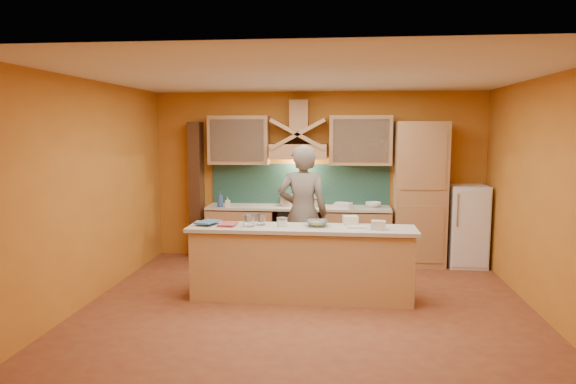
# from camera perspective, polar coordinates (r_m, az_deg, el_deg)

# --- Properties ---
(floor) EXTENTS (5.50, 5.00, 0.01)m
(floor) POSITION_cam_1_polar(r_m,az_deg,el_deg) (6.50, 2.17, -12.62)
(floor) COLOR brown
(floor) RESTS_ON ground
(ceiling) EXTENTS (5.50, 5.00, 0.01)m
(ceiling) POSITION_cam_1_polar(r_m,az_deg,el_deg) (6.15, 2.29, 12.77)
(ceiling) COLOR white
(ceiling) RESTS_ON wall_back
(wall_back) EXTENTS (5.50, 0.02, 2.80)m
(wall_back) POSITION_cam_1_polar(r_m,az_deg,el_deg) (8.65, 3.30, 1.81)
(wall_back) COLOR #C77726
(wall_back) RESTS_ON floor
(wall_front) EXTENTS (5.50, 0.02, 2.80)m
(wall_front) POSITION_cam_1_polar(r_m,az_deg,el_deg) (3.71, -0.28, -5.14)
(wall_front) COLOR #C77726
(wall_front) RESTS_ON floor
(wall_left) EXTENTS (0.02, 5.00, 2.80)m
(wall_left) POSITION_cam_1_polar(r_m,az_deg,el_deg) (6.91, -21.16, 0.04)
(wall_left) COLOR #C77726
(wall_left) RESTS_ON floor
(wall_right) EXTENTS (0.02, 5.00, 2.80)m
(wall_right) POSITION_cam_1_polar(r_m,az_deg,el_deg) (6.59, 26.82, -0.56)
(wall_right) COLOR #C77726
(wall_right) RESTS_ON floor
(base_cabinet_left) EXTENTS (1.10, 0.60, 0.86)m
(base_cabinet_left) POSITION_cam_1_polar(r_m,az_deg,el_deg) (8.65, -5.17, -4.71)
(base_cabinet_left) COLOR tan
(base_cabinet_left) RESTS_ON floor
(base_cabinet_right) EXTENTS (1.10, 0.60, 0.86)m
(base_cabinet_right) POSITION_cam_1_polar(r_m,az_deg,el_deg) (8.49, 7.56, -4.96)
(base_cabinet_right) COLOR tan
(base_cabinet_right) RESTS_ON floor
(counter_top) EXTENTS (3.00, 0.62, 0.04)m
(counter_top) POSITION_cam_1_polar(r_m,az_deg,el_deg) (8.43, 1.14, -1.74)
(counter_top) COLOR beige
(counter_top) RESTS_ON base_cabinet_left
(stove) EXTENTS (0.60, 0.58, 0.90)m
(stove) POSITION_cam_1_polar(r_m,az_deg,el_deg) (8.51, 1.14, -4.73)
(stove) COLOR black
(stove) RESTS_ON floor
(backsplash) EXTENTS (3.00, 0.03, 0.70)m
(backsplash) POSITION_cam_1_polar(r_m,az_deg,el_deg) (8.67, 1.31, 0.84)
(backsplash) COLOR #1C3E37
(backsplash) RESTS_ON wall_back
(range_hood) EXTENTS (0.92, 0.50, 0.24)m
(range_hood) POSITION_cam_1_polar(r_m,az_deg,el_deg) (8.39, 1.19, 4.53)
(range_hood) COLOR tan
(range_hood) RESTS_ON wall_back
(hood_chimney) EXTENTS (0.30, 0.30, 0.50)m
(hood_chimney) POSITION_cam_1_polar(r_m,az_deg,el_deg) (8.49, 1.25, 8.48)
(hood_chimney) COLOR tan
(hood_chimney) RESTS_ON wall_back
(upper_cabinet_left) EXTENTS (1.00, 0.35, 0.80)m
(upper_cabinet_left) POSITION_cam_1_polar(r_m,az_deg,el_deg) (8.60, -5.45, 5.76)
(upper_cabinet_left) COLOR tan
(upper_cabinet_left) RESTS_ON wall_back
(upper_cabinet_right) EXTENTS (1.00, 0.35, 0.80)m
(upper_cabinet_right) POSITION_cam_1_polar(r_m,az_deg,el_deg) (8.44, 8.05, 5.70)
(upper_cabinet_right) COLOR tan
(upper_cabinet_right) RESTS_ON wall_back
(pantry_column) EXTENTS (0.80, 0.60, 2.30)m
(pantry_column) POSITION_cam_1_polar(r_m,az_deg,el_deg) (8.47, 14.42, -0.22)
(pantry_column) COLOR tan
(pantry_column) RESTS_ON floor
(fridge) EXTENTS (0.58, 0.60, 1.30)m
(fridge) POSITION_cam_1_polar(r_m,az_deg,el_deg) (8.68, 19.23, -3.55)
(fridge) COLOR white
(fridge) RESTS_ON floor
(trim_column_left) EXTENTS (0.20, 0.30, 2.30)m
(trim_column_left) POSITION_cam_1_polar(r_m,az_deg,el_deg) (8.86, -10.12, 0.21)
(trim_column_left) COLOR #472816
(trim_column_left) RESTS_ON floor
(island_body) EXTENTS (2.80, 0.55, 0.88)m
(island_body) POSITION_cam_1_polar(r_m,az_deg,el_deg) (6.66, 1.49, -8.16)
(island_body) COLOR tan
(island_body) RESTS_ON floor
(island_top) EXTENTS (2.90, 0.62, 0.05)m
(island_top) POSITION_cam_1_polar(r_m,az_deg,el_deg) (6.55, 1.50, -4.10)
(island_top) COLOR beige
(island_top) RESTS_ON island_body
(person) EXTENTS (0.72, 0.47, 1.97)m
(person) POSITION_cam_1_polar(r_m,az_deg,el_deg) (7.35, 1.65, -2.38)
(person) COLOR #70665B
(person) RESTS_ON floor
(pot_large) EXTENTS (0.24, 0.24, 0.17)m
(pot_large) POSITION_cam_1_polar(r_m,az_deg,el_deg) (8.47, -0.18, -1.10)
(pot_large) COLOR silver
(pot_large) RESTS_ON stove
(pot_small) EXTENTS (0.21, 0.21, 0.14)m
(pot_small) POSITION_cam_1_polar(r_m,az_deg,el_deg) (8.46, 2.78, -1.25)
(pot_small) COLOR silver
(pot_small) RESTS_ON stove
(soap_bottle_a) EXTENTS (0.08, 0.08, 0.17)m
(soap_bottle_a) POSITION_cam_1_polar(r_m,az_deg,el_deg) (8.37, -6.72, -1.14)
(soap_bottle_a) COLOR silver
(soap_bottle_a) RESTS_ON counter_top
(soap_bottle_b) EXTENTS (0.12, 0.12, 0.25)m
(soap_bottle_b) POSITION_cam_1_polar(r_m,az_deg,el_deg) (8.42, -7.55, -0.81)
(soap_bottle_b) COLOR #314F88
(soap_bottle_b) RESTS_ON counter_top
(bowl_back) EXTENTS (0.31, 0.31, 0.08)m
(bowl_back) POSITION_cam_1_polar(r_m,az_deg,el_deg) (8.47, 9.45, -1.39)
(bowl_back) COLOR silver
(bowl_back) RESTS_ON counter_top
(dish_rack) EXTENTS (0.30, 0.27, 0.09)m
(dish_rack) POSITION_cam_1_polar(r_m,az_deg,el_deg) (8.27, 6.16, -1.50)
(dish_rack) COLOR white
(dish_rack) RESTS_ON counter_top
(book_lower) EXTENTS (0.23, 0.30, 0.03)m
(book_lower) POSITION_cam_1_polar(r_m,az_deg,el_deg) (6.71, -7.64, -3.55)
(book_lower) COLOR #B54045
(book_lower) RESTS_ON island_top
(book_upper) EXTENTS (0.32, 0.38, 0.02)m
(book_upper) POSITION_cam_1_polar(r_m,az_deg,el_deg) (6.83, -9.71, -3.24)
(book_upper) COLOR #3B6382
(book_upper) RESTS_ON island_top
(jar_large) EXTENTS (0.15, 0.15, 0.15)m
(jar_large) POSITION_cam_1_polar(r_m,az_deg,el_deg) (6.58, -4.37, -3.18)
(jar_large) COLOR white
(jar_large) RESTS_ON island_top
(jar_small) EXTENTS (0.14, 0.14, 0.14)m
(jar_small) POSITION_cam_1_polar(r_m,az_deg,el_deg) (6.67, -3.01, -3.05)
(jar_small) COLOR white
(jar_small) RESTS_ON island_top
(kitchen_scale) EXTENTS (0.14, 0.14, 0.09)m
(kitchen_scale) POSITION_cam_1_polar(r_m,az_deg,el_deg) (6.57, -0.66, -3.44)
(kitchen_scale) COLOR white
(kitchen_scale) RESTS_ON island_top
(mixing_bowl) EXTENTS (0.33, 0.33, 0.07)m
(mixing_bowl) POSITION_cam_1_polar(r_m,az_deg,el_deg) (6.59, 3.23, -3.49)
(mixing_bowl) COLOR silver
(mixing_bowl) RESTS_ON island_top
(cloth) EXTENTS (0.26, 0.20, 0.02)m
(cloth) POSITION_cam_1_polar(r_m,az_deg,el_deg) (6.57, 7.72, -3.83)
(cloth) COLOR beige
(cloth) RESTS_ON island_top
(grocery_bag_a) EXTENTS (0.20, 0.17, 0.12)m
(grocery_bag_a) POSITION_cam_1_polar(r_m,az_deg,el_deg) (6.70, 6.94, -3.16)
(grocery_bag_a) COLOR beige
(grocery_bag_a) RESTS_ON island_top
(grocery_bag_b) EXTENTS (0.19, 0.16, 0.11)m
(grocery_bag_b) POSITION_cam_1_polar(r_m,az_deg,el_deg) (6.46, 9.99, -3.64)
(grocery_bag_b) COLOR beige
(grocery_bag_b) RESTS_ON island_top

